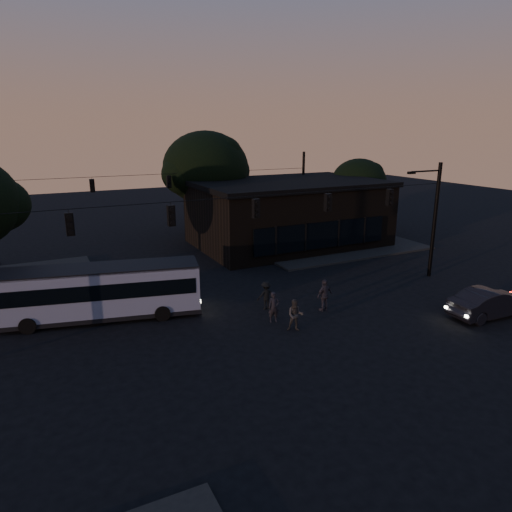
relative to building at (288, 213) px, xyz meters
name	(u,v)px	position (x,y,z in m)	size (l,w,h in m)	color
ground	(294,337)	(-9.00, -15.97, -2.71)	(120.00, 120.00, 0.00)	black
sidewalk_far_right	(329,244)	(3.00, -1.97, -2.63)	(14.00, 10.00, 0.15)	black
building	(288,213)	(0.00, 0.00, 0.00)	(15.40, 10.41, 5.40)	black
tree_behind	(206,168)	(-5.00, 6.03, 3.48)	(7.60, 7.60, 9.43)	black
tree_right	(359,182)	(9.00, 2.03, 1.93)	(5.20, 5.20, 6.86)	black
signal_rig_near	(256,229)	(-9.00, -11.97, 1.74)	(26.24, 0.30, 7.50)	black
signal_rig_far	(170,196)	(-9.00, 4.03, 1.50)	(26.24, 0.30, 7.50)	black
bus	(102,290)	(-16.65, -9.59, -1.15)	(10.15, 4.38, 2.78)	gray
car	(490,303)	(1.45, -18.40, -1.95)	(1.61, 4.61, 1.52)	black
pedestrian_a	(274,307)	(-8.98, -13.95, -1.91)	(0.58, 0.38, 1.59)	black
pedestrian_b	(295,315)	(-8.55, -15.35, -1.90)	(0.78, 0.61, 1.61)	#322F2D
pedestrian_c	(324,295)	(-5.81, -13.86, -1.83)	(1.03, 0.43, 1.76)	#2E2A34
pedestrian_d	(266,295)	(-8.51, -12.23, -1.92)	(1.02, 0.58, 1.57)	black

